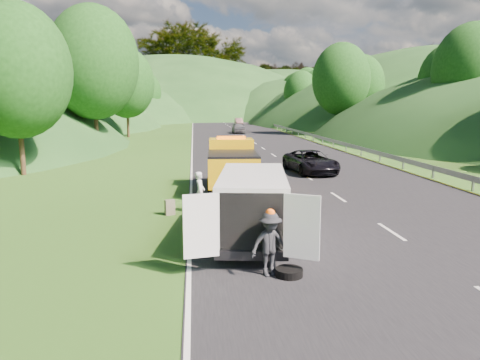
{
  "coord_description": "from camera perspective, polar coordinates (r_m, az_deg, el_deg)",
  "views": [
    {
      "loc": [
        -3.72,
        -16.98,
        4.39
      ],
      "look_at": [
        -1.88,
        1.65,
        1.3
      ],
      "focal_mm": 35.0,
      "sensor_mm": 36.0,
      "label": 1
    }
  ],
  "objects": [
    {
      "name": "road_surface",
      "position": [
        57.55,
        1.09,
        5.0
      ],
      "size": [
        14.0,
        200.0,
        0.02
      ],
      "primitive_type": "cube",
      "color": "black",
      "rests_on": "ground"
    },
    {
      "name": "worker",
      "position": [
        12.29,
        3.64,
        -11.58
      ],
      "size": [
        1.21,
        0.91,
        1.66
      ],
      "primitive_type": "imported",
      "rotation": [
        0.0,
        0.0,
        0.3
      ],
      "color": "black",
      "rests_on": "ground"
    },
    {
      "name": "dist_car_a",
      "position": [
        68.63,
        -0.19,
        5.7
      ],
      "size": [
        1.76,
        4.38,
        1.49
      ],
      "primitive_type": "imported",
      "color": "#45464A",
      "rests_on": "ground"
    },
    {
      "name": "suitcase",
      "position": [
        18.73,
        -8.55,
        -3.33
      ],
      "size": [
        0.43,
        0.34,
        0.62
      ],
      "primitive_type": "cube",
      "rotation": [
        0.0,
        0.0,
        0.39
      ],
      "color": "#645C4B",
      "rests_on": "ground"
    },
    {
      "name": "passing_suv",
      "position": [
        29.97,
        8.58,
        0.84
      ],
      "size": [
        2.96,
        5.35,
        1.42
      ],
      "primitive_type": "imported",
      "rotation": [
        0.0,
        0.0,
        0.12
      ],
      "color": "black",
      "rests_on": "ground"
    },
    {
      "name": "woman",
      "position": [
        19.07,
        -4.87,
        -3.97
      ],
      "size": [
        0.5,
        0.64,
        1.66
      ],
      "primitive_type": "imported",
      "rotation": [
        0.0,
        0.0,
        1.48
      ],
      "color": "silver",
      "rests_on": "ground"
    },
    {
      "name": "guardrail",
      "position": [
        71.02,
        5.79,
        5.78
      ],
      "size": [
        0.06,
        140.0,
        1.52
      ],
      "primitive_type": "cube",
      "color": "gray",
      "rests_on": "ground"
    },
    {
      "name": "tow_truck",
      "position": [
        23.56,
        -0.99,
        1.86
      ],
      "size": [
        2.62,
        6.34,
        2.68
      ],
      "rotation": [
        0.0,
        0.0,
        -0.04
      ],
      "color": "black",
      "rests_on": "ground"
    },
    {
      "name": "ground",
      "position": [
        17.93,
        6.52,
        -4.86
      ],
      "size": [
        320.0,
        320.0,
        0.0
      ],
      "primitive_type": "plane",
      "color": "#38661E",
      "rests_on": "ground"
    },
    {
      "name": "tree_line_right",
      "position": [
        81.61,
        13.56,
        6.03
      ],
      "size": [
        14.0,
        140.0,
        14.0
      ],
      "primitive_type": null,
      "color": "#22591A",
      "rests_on": "ground"
    },
    {
      "name": "white_van",
      "position": [
        14.86,
        1.56,
        -2.81
      ],
      "size": [
        3.52,
        6.55,
        2.22
      ],
      "rotation": [
        0.0,
        0.0,
        -0.14
      ],
      "color": "black",
      "rests_on": "ground"
    },
    {
      "name": "dist_car_b",
      "position": [
        95.32,
        -0.16,
        6.73
      ],
      "size": [
        1.45,
        4.17,
        1.37
      ],
      "primitive_type": "imported",
      "color": "brown",
      "rests_on": "ground"
    },
    {
      "name": "child",
      "position": [
        17.19,
        -0.38,
        -5.43
      ],
      "size": [
        0.65,
        0.65,
        1.06
      ],
      "primitive_type": "imported",
      "rotation": [
        0.0,
        0.0,
        -0.76
      ],
      "color": "tan",
      "rests_on": "ground"
    },
    {
      "name": "hills_backdrop",
      "position": [
        152.09,
        -1.8,
        7.71
      ],
      "size": [
        201.0,
        288.6,
        44.0
      ],
      "primitive_type": null,
      "color": "#2D5B23",
      "rests_on": "ground"
    },
    {
      "name": "tree_line_left",
      "position": [
        78.61,
        -16.93,
        5.77
      ],
      "size": [
        14.0,
        140.0,
        14.0
      ],
      "primitive_type": null,
      "color": "#22591A",
      "rests_on": "ground"
    },
    {
      "name": "spare_tire",
      "position": [
        12.27,
        5.99,
        -11.66
      ],
      "size": [
        0.71,
        0.71,
        0.2
      ],
      "primitive_type": "cylinder",
      "color": "black",
      "rests_on": "ground"
    }
  ]
}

